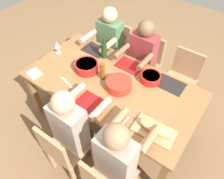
{
  "coord_description": "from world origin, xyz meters",
  "views": [
    {
      "loc": [
        -1.0,
        1.38,
        2.49
      ],
      "look_at": [
        0.0,
        0.0,
        0.63
      ],
      "focal_mm": 34.16,
      "sensor_mm": 36.0,
      "label": 1
    }
  ],
  "objects_px": {
    "cutting_board": "(154,131)",
    "wine_bottle": "(104,50)",
    "serving_bowl_pasta": "(119,84)",
    "wine_glass": "(57,46)",
    "diner_far_left": "(118,156)",
    "diner_near_right": "(108,42)",
    "dining_table": "(112,87)",
    "chair_near_center": "(146,61)",
    "chair_far_center": "(63,149)",
    "beer_bottle": "(102,71)",
    "bread_loaf": "(155,128)",
    "chair_near_right": "(115,48)",
    "diner_near_center": "(141,56)",
    "serving_bowl_greens": "(151,77)",
    "serving_bowl_fruit": "(87,66)",
    "chair_near_left": "(182,77)",
    "diner_far_center": "(73,125)",
    "napkin_stack": "(34,74)"
  },
  "relations": [
    {
      "from": "diner_near_right",
      "to": "bread_loaf",
      "type": "distance_m",
      "value": 1.57
    },
    {
      "from": "diner_far_left",
      "to": "diner_near_right",
      "type": "distance_m",
      "value": 1.72
    },
    {
      "from": "chair_near_left",
      "to": "diner_near_right",
      "type": "height_order",
      "value": "diner_near_right"
    },
    {
      "from": "dining_table",
      "to": "diner_near_center",
      "type": "xyz_separation_m",
      "value": [
        0.0,
        -0.66,
        0.03
      ]
    },
    {
      "from": "chair_near_center",
      "to": "diner_near_right",
      "type": "distance_m",
      "value": 0.62
    },
    {
      "from": "diner_far_left",
      "to": "chair_near_left",
      "type": "relative_size",
      "value": 1.41
    },
    {
      "from": "diner_far_center",
      "to": "cutting_board",
      "type": "height_order",
      "value": "diner_far_center"
    },
    {
      "from": "serving_bowl_pasta",
      "to": "cutting_board",
      "type": "distance_m",
      "value": 0.65
    },
    {
      "from": "bread_loaf",
      "to": "wine_bottle",
      "type": "height_order",
      "value": "wine_bottle"
    },
    {
      "from": "wine_bottle",
      "to": "wine_glass",
      "type": "bearing_deg",
      "value": 27.61
    },
    {
      "from": "chair_near_center",
      "to": "serving_bowl_fruit",
      "type": "relative_size",
      "value": 3.04
    },
    {
      "from": "diner_near_right",
      "to": "chair_far_center",
      "type": "distance_m",
      "value": 1.62
    },
    {
      "from": "serving_bowl_greens",
      "to": "diner_far_center",
      "type": "bearing_deg",
      "value": 70.7
    },
    {
      "from": "chair_near_center",
      "to": "chair_near_left",
      "type": "relative_size",
      "value": 1.0
    },
    {
      "from": "chair_far_center",
      "to": "diner_far_center",
      "type": "height_order",
      "value": "diner_far_center"
    },
    {
      "from": "diner_near_center",
      "to": "cutting_board",
      "type": "xyz_separation_m",
      "value": [
        -0.69,
        0.95,
        0.05
      ]
    },
    {
      "from": "wine_bottle",
      "to": "dining_table",
      "type": "bearing_deg",
      "value": 138.06
    },
    {
      "from": "cutting_board",
      "to": "wine_bottle",
      "type": "xyz_separation_m",
      "value": [
        1.05,
        -0.61,
        0.1
      ]
    },
    {
      "from": "diner_far_left",
      "to": "chair_far_center",
      "type": "xyz_separation_m",
      "value": [
        0.55,
        0.18,
        -0.21
      ]
    },
    {
      "from": "chair_near_center",
      "to": "serving_bowl_fruit",
      "type": "bearing_deg",
      "value": 66.2
    },
    {
      "from": "chair_near_left",
      "to": "diner_far_center",
      "type": "height_order",
      "value": "diner_far_center"
    },
    {
      "from": "diner_near_center",
      "to": "serving_bowl_greens",
      "type": "xyz_separation_m",
      "value": [
        -0.33,
        0.38,
        0.09
      ]
    },
    {
      "from": "dining_table",
      "to": "beer_bottle",
      "type": "xyz_separation_m",
      "value": [
        0.14,
        -0.0,
        0.18
      ]
    },
    {
      "from": "chair_near_center",
      "to": "diner_near_right",
      "type": "height_order",
      "value": "diner_near_right"
    },
    {
      "from": "dining_table",
      "to": "chair_near_center",
      "type": "xyz_separation_m",
      "value": [
        0.0,
        -0.85,
        -0.19
      ]
    },
    {
      "from": "dining_table",
      "to": "chair_near_left",
      "type": "relative_size",
      "value": 2.35
    },
    {
      "from": "serving_bowl_greens",
      "to": "wine_glass",
      "type": "xyz_separation_m",
      "value": [
        1.23,
        0.25,
        0.07
      ]
    },
    {
      "from": "chair_near_right",
      "to": "diner_far_center",
      "type": "distance_m",
      "value": 1.62
    },
    {
      "from": "diner_far_center",
      "to": "napkin_stack",
      "type": "height_order",
      "value": "diner_far_center"
    },
    {
      "from": "serving_bowl_pasta",
      "to": "bread_loaf",
      "type": "xyz_separation_m",
      "value": [
        -0.59,
        0.27,
        0.01
      ]
    },
    {
      "from": "chair_near_center",
      "to": "bread_loaf",
      "type": "height_order",
      "value": "same"
    },
    {
      "from": "wine_bottle",
      "to": "serving_bowl_pasta",
      "type": "bearing_deg",
      "value": 143.9
    },
    {
      "from": "chair_near_center",
      "to": "diner_near_right",
      "type": "bearing_deg",
      "value": 18.47
    },
    {
      "from": "diner_near_center",
      "to": "diner_far_left",
      "type": "height_order",
      "value": "same"
    },
    {
      "from": "wine_bottle",
      "to": "wine_glass",
      "type": "distance_m",
      "value": 0.61
    },
    {
      "from": "chair_near_left",
      "to": "serving_bowl_pasta",
      "type": "relative_size",
      "value": 2.97
    },
    {
      "from": "chair_near_center",
      "to": "diner_near_center",
      "type": "xyz_separation_m",
      "value": [
        0.0,
        0.18,
        0.21
      ]
    },
    {
      "from": "serving_bowl_greens",
      "to": "wine_bottle",
      "type": "xyz_separation_m",
      "value": [
        0.69,
        -0.03,
        0.06
      ]
    },
    {
      "from": "chair_near_right",
      "to": "cutting_board",
      "type": "xyz_separation_m",
      "value": [
        -1.24,
        1.13,
        0.27
      ]
    },
    {
      "from": "diner_far_left",
      "to": "chair_near_left",
      "type": "xyz_separation_m",
      "value": [
        0.0,
        -1.51,
        -0.21
      ]
    },
    {
      "from": "wine_bottle",
      "to": "wine_glass",
      "type": "xyz_separation_m",
      "value": [
        0.54,
        0.28,
        0.01
      ]
    },
    {
      "from": "diner_near_right",
      "to": "cutting_board",
      "type": "relative_size",
      "value": 3.0
    },
    {
      "from": "chair_near_right",
      "to": "beer_bottle",
      "type": "distance_m",
      "value": 1.01
    },
    {
      "from": "serving_bowl_greens",
      "to": "serving_bowl_pasta",
      "type": "bearing_deg",
      "value": 53.19
    },
    {
      "from": "diner_far_left",
      "to": "wine_bottle",
      "type": "relative_size",
      "value": 4.14
    },
    {
      "from": "chair_near_right",
      "to": "diner_near_right",
      "type": "relative_size",
      "value": 0.71
    },
    {
      "from": "beer_bottle",
      "to": "chair_far_center",
      "type": "bearing_deg",
      "value": 99.07
    },
    {
      "from": "diner_far_left",
      "to": "wine_glass",
      "type": "xyz_separation_m",
      "value": [
        1.45,
        -0.7,
        0.16
      ]
    },
    {
      "from": "chair_far_center",
      "to": "beer_bottle",
      "type": "xyz_separation_m",
      "value": [
        0.14,
        -0.85,
        0.37
      ]
    },
    {
      "from": "cutting_board",
      "to": "wine_glass",
      "type": "bearing_deg",
      "value": -11.44
    }
  ]
}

